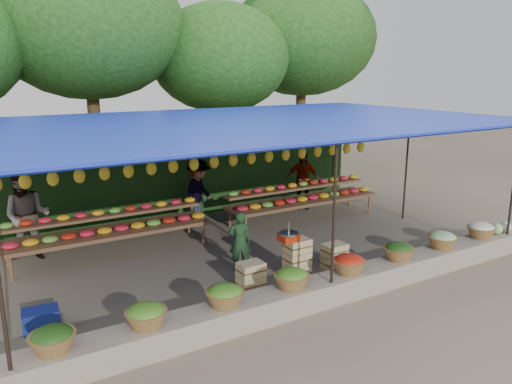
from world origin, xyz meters
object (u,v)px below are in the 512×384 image
weighing_scale (289,236)px  crate_counter (296,263)px  blue_crate_back (41,319)px  vendor_seated (240,241)px

weighing_scale → crate_counter: bearing=0.0°
crate_counter → weighing_scale: size_ratio=6.26×
crate_counter → blue_crate_back: bearing=174.3°
vendor_seated → blue_crate_back: (-3.68, -0.44, -0.44)m
crate_counter → vendor_seated: size_ratio=1.97×
weighing_scale → blue_crate_back: size_ratio=0.72×
crate_counter → vendor_seated: (-0.70, 0.88, 0.29)m
blue_crate_back → crate_counter: bearing=0.1°
weighing_scale → blue_crate_back: (-4.21, 0.44, -0.70)m
crate_counter → weighing_scale: bearing=-180.0°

